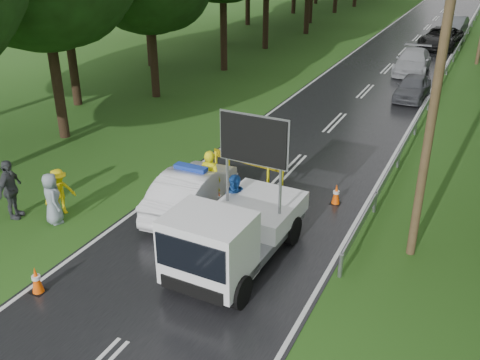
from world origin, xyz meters
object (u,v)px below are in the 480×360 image
Objects in this scene: work_truck at (232,233)px; queue_car_first at (413,87)px; queue_car_second at (413,61)px; queue_car_fourth at (455,26)px; civilian at (236,203)px; officer at (210,179)px; queue_car_third at (441,38)px; police_sedan at (192,191)px; barrier at (248,164)px.

work_truck is 1.32× the size of queue_car_first.
queue_car_fourth is at bearing 83.81° from queue_car_second.
queue_car_second is (1.47, 22.59, -0.19)m from civilian.
queue_car_third is (3.54, 30.40, -0.23)m from officer.
police_sedan is 0.71m from officer.
queue_car_third is (3.95, 30.91, 0.04)m from police_sedan.
police_sedan is 0.92× the size of queue_car_second.
work_truck reaches higher than queue_car_third.
barrier is 0.57× the size of queue_car_second.
civilian is 0.40× the size of queue_car_fourth.
work_truck is 33.26m from queue_car_third.
queue_car_second reaches higher than barrier.
barrier is 35.49m from queue_car_fourth.
work_truck is 1.10× the size of queue_car_fourth.
police_sedan is 31.17m from queue_car_third.
queue_car_first is at bearing 86.61° from work_truck.
queue_car_third is at bearing -102.50° from police_sedan.
officer is at bearing -133.49° from police_sedan.
officer reaches higher than queue_car_second.
queue_car_third is (2.12, 31.36, -0.13)m from civilian.
civilian is 0.37× the size of queue_car_second.
officer is 1.11× the size of civilian.
queue_car_first is 6.08m from queue_car_second.
queue_car_first is 21.55m from queue_car_fourth.
work_truck is (2.60, -2.32, 0.34)m from police_sedan.
officer is (0.41, 0.51, 0.27)m from police_sedan.
queue_car_fourth is (4.30, 37.70, 0.02)m from police_sedan.
work_truck is 0.90× the size of queue_car_third.
officer is at bearing -100.12° from queue_car_second.
police_sedan is 37.94m from queue_car_fourth.
officer is 0.36× the size of queue_car_third.
work_truck is at bearing -90.67° from civilian.
work_truck reaches higher than officer.
barrier is (0.90, 2.38, 0.16)m from police_sedan.
civilian is at bearing -89.40° from queue_car_fourth.
police_sedan is 0.90× the size of work_truck.
police_sedan is 2.26× the size of officer.
work_truck reaches higher than queue_car_fourth.
queue_car_second is 8.79m from queue_car_third.
work_truck is 1.77× the size of barrier.
police_sedan reaches higher than queue_car_third.
queue_car_fourth is at bearing 91.54° from barrier.
queue_car_first reaches higher than barrier.
queue_car_second is at bearing 63.14° from civilian.
barrier is 0.75× the size of queue_car_first.
work_truck is at bearing -88.12° from queue_car_fourth.
work_truck is 24.48m from queue_car_second.
civilian is 22.64m from queue_car_second.
officer is at bearing -91.76° from queue_car_third.
queue_car_second reaches higher than queue_car_first.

